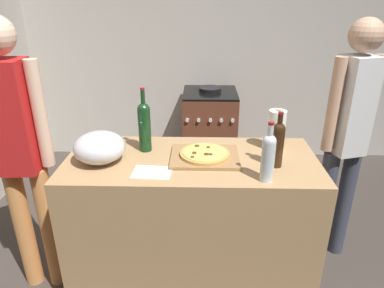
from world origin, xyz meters
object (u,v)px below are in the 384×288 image
at_px(stove, 209,130).
at_px(person_in_stripes, 19,147).
at_px(wine_bottle_clear, 268,155).
at_px(mixing_bowl, 100,147).
at_px(pizza, 205,154).
at_px(wine_bottle_dark, 278,142).
at_px(paper_towel_roll, 276,130).
at_px(wine_bottle_amber, 144,125).
at_px(person_in_red, 347,133).

bearing_deg(stove, person_in_stripes, -123.07).
bearing_deg(wine_bottle_clear, mixing_bowl, 168.04).
relative_size(stove, person_in_stripes, 0.53).
xyz_separation_m(pizza, wine_bottle_dark, (0.40, -0.08, 0.11)).
bearing_deg(paper_towel_roll, person_in_stripes, -172.99).
relative_size(wine_bottle_amber, wine_bottle_dark, 1.24).
relative_size(wine_bottle_dark, person_in_stripes, 0.18).
relative_size(pizza, mixing_bowl, 1.00).
distance_m(person_in_stripes, person_in_red, 2.05).
distance_m(mixing_bowl, stove, 1.98).
xyz_separation_m(mixing_bowl, wine_bottle_clear, (0.92, -0.20, 0.05)).
height_order(pizza, person_in_red, person_in_red).
xyz_separation_m(paper_towel_roll, wine_bottle_amber, (-0.80, -0.04, 0.04)).
bearing_deg(pizza, person_in_red, 17.75).
height_order(mixing_bowl, stove, mixing_bowl).
bearing_deg(wine_bottle_clear, wine_bottle_dark, 64.15).
height_order(pizza, paper_towel_roll, paper_towel_roll).
distance_m(wine_bottle_amber, wine_bottle_dark, 0.79).
xyz_separation_m(mixing_bowl, person_in_stripes, (-0.48, 0.02, -0.01)).
height_order(mixing_bowl, wine_bottle_amber, wine_bottle_amber).
height_order(mixing_bowl, person_in_red, person_in_red).
bearing_deg(wine_bottle_clear, wine_bottle_amber, 152.14).
distance_m(paper_towel_roll, wine_bottle_dark, 0.23).
relative_size(paper_towel_roll, stove, 0.28).
xyz_separation_m(paper_towel_roll, wine_bottle_dark, (-0.04, -0.23, 0.02)).
bearing_deg(wine_bottle_amber, wine_bottle_clear, -27.86).
bearing_deg(wine_bottle_clear, person_in_stripes, 171.38).
bearing_deg(person_in_stripes, paper_towel_roll, 7.01).
bearing_deg(wine_bottle_amber, person_in_red, 8.44).
relative_size(pizza, stove, 0.32).
xyz_separation_m(paper_towel_roll, person_in_red, (0.51, 0.16, -0.08)).
distance_m(pizza, wine_bottle_dark, 0.42).
distance_m(pizza, wine_bottle_amber, 0.41).
bearing_deg(paper_towel_roll, wine_bottle_dark, -99.19).
bearing_deg(wine_bottle_dark, stove, 100.57).
height_order(wine_bottle_dark, person_in_stripes, person_in_stripes).
bearing_deg(person_in_red, wine_bottle_amber, -171.56).
height_order(paper_towel_roll, wine_bottle_dark, wine_bottle_dark).
bearing_deg(paper_towel_roll, mixing_bowl, -168.93).
xyz_separation_m(wine_bottle_clear, person_in_stripes, (-1.40, 0.21, -0.06)).
bearing_deg(person_in_stripes, wine_bottle_amber, 11.87).
distance_m(paper_towel_roll, wine_bottle_amber, 0.81).
height_order(stove, person_in_red, person_in_red).
relative_size(wine_bottle_amber, stove, 0.43).
relative_size(wine_bottle_clear, stove, 0.35).
bearing_deg(wine_bottle_dark, wine_bottle_amber, 165.94).
distance_m(pizza, person_in_stripes, 1.08).
xyz_separation_m(mixing_bowl, wine_bottle_dark, (1.00, -0.03, 0.05)).
height_order(wine_bottle_dark, stove, wine_bottle_dark).
bearing_deg(stove, pizza, -92.17).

